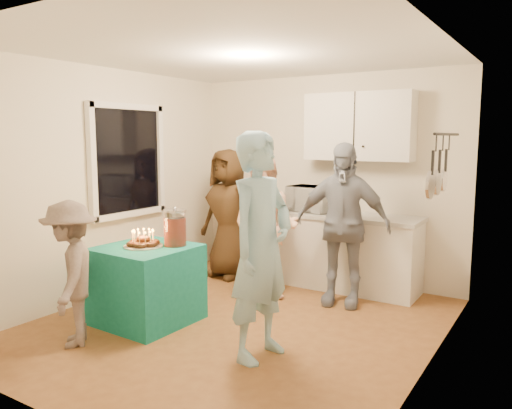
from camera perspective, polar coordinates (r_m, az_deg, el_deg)
The scene contains 19 objects.
floor at distance 5.04m, azimuth -2.18°, elevation -13.53°, with size 4.00×4.00×0.00m, color brown.
ceiling at distance 4.76m, azimuth -2.35°, elevation 17.06°, with size 4.00×4.00×0.00m, color white.
back_wall at distance 6.47m, azimuth 7.83°, elevation 2.96°, with size 3.60×3.60×0.00m, color silver.
left_wall at distance 5.93m, azimuth -16.76°, elevation 2.29°, with size 4.00×4.00×0.00m, color silver.
right_wall at distance 4.00m, azimuth 19.50°, elevation -0.27°, with size 4.00×4.00×0.00m, color silver.
window_night at distance 6.09m, azimuth -14.54°, elevation 4.86°, with size 0.04×1.00×1.20m, color black.
counter at distance 6.25m, azimuth 8.22°, elevation -5.29°, with size 2.20×0.58×0.86m, color white.
countertop at distance 6.16m, azimuth 8.30°, elevation -1.16°, with size 2.24×0.62×0.05m, color beige.
upper_cabinet at distance 6.12m, azimuth 11.67°, elevation 8.71°, with size 1.30×0.30×0.80m, color white.
pot_rack at distance 4.67m, azimuth 20.63°, elevation 4.46°, with size 0.12×1.00×0.60m, color black.
microwave at distance 6.24m, azimuth 6.35°, elevation 0.66°, with size 0.56×0.38×0.31m, color white.
party_table at distance 5.12m, azimuth -12.37°, elevation -8.88°, with size 0.85×0.85×0.76m, color #12776A.
donut_cake at distance 5.00m, azimuth -12.78°, elevation -3.72°, with size 0.38×0.38×0.18m, color #381C0C, non-canonical shape.
punch_jar at distance 4.98m, azimuth -9.24°, elevation -2.74°, with size 0.22×0.22×0.34m, color red.
man_birthday at distance 4.09m, azimuth 0.57°, elevation -4.83°, with size 0.69×0.45×1.88m, color #9DCEE5.
woman_back_left at distance 6.50m, azimuth -3.18°, elevation -1.05°, with size 0.82×0.53×1.68m, color brown.
woman_back_center at distance 5.63m, azimuth 1.08°, elevation -2.64°, with size 0.79×0.62×1.63m, color #FFA485.
woman_back_right at distance 5.49m, azimuth 9.78°, elevation -2.26°, with size 1.04×0.43×1.77m, color #0F1934.
child_near_left at distance 4.68m, azimuth -20.41°, elevation -7.40°, with size 0.83×0.48×1.29m, color #63544F.
Camera 1 is at (2.66, -3.87, 1.82)m, focal length 35.00 mm.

